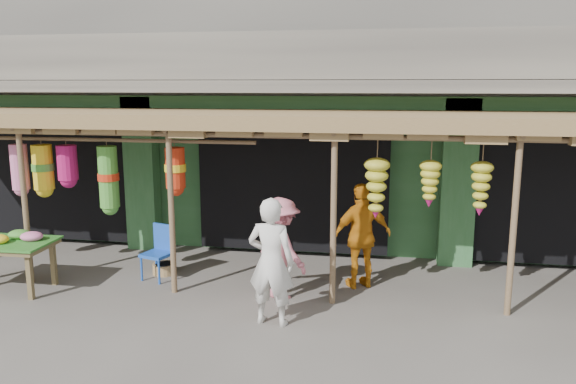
% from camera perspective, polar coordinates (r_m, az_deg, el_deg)
% --- Properties ---
extents(ground, '(80.00, 80.00, 0.00)m').
position_cam_1_polar(ground, '(8.95, -1.85, -10.28)').
color(ground, '#514C47').
rests_on(ground, ground).
extents(building, '(16.40, 6.80, 7.00)m').
position_cam_1_polar(building, '(13.15, 2.58, 11.47)').
color(building, gray).
rests_on(building, ground).
extents(awning, '(14.00, 2.70, 2.79)m').
position_cam_1_polar(awning, '(9.19, -1.89, 6.80)').
color(awning, brown).
rests_on(awning, ground).
extents(flower_table, '(1.59, 0.96, 0.94)m').
position_cam_1_polar(flower_table, '(9.97, -26.87, -4.70)').
color(flower_table, brown).
rests_on(flower_table, ground).
extents(blue_chair, '(0.54, 0.55, 0.91)m').
position_cam_1_polar(blue_chair, '(9.73, -12.87, -5.64)').
color(blue_chair, '#1B4CB4').
rests_on(blue_chair, ground).
extents(basket_right, '(0.41, 0.41, 0.18)m').
position_cam_1_polar(basket_right, '(10.04, -12.44, -7.60)').
color(basket_right, olive).
rests_on(basket_right, ground).
extents(person_front, '(0.69, 0.49, 1.76)m').
position_cam_1_polar(person_front, '(7.61, -1.74, -7.09)').
color(person_front, silver).
rests_on(person_front, ground).
extents(person_vendor, '(1.08, 0.83, 1.70)m').
position_cam_1_polar(person_vendor, '(9.06, 7.51, -4.44)').
color(person_vendor, '#C77512').
rests_on(person_vendor, ground).
extents(person_shopper, '(1.15, 1.10, 1.57)m').
position_cam_1_polar(person_shopper, '(8.55, -0.72, -5.75)').
color(person_shopper, '#CE6D7E').
rests_on(person_shopper, ground).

